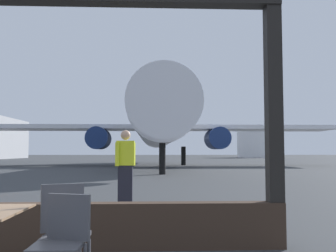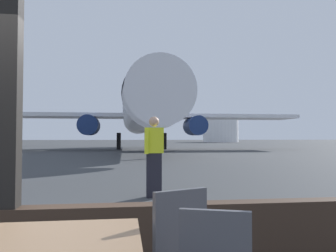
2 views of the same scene
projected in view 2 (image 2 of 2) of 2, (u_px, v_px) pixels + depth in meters
ground_plane at (115, 147)px, 42.88m from camera, size 220.00×220.00×0.00m
window_frame at (9, 141)px, 3.29m from camera, size 8.20×0.24×3.47m
airplane at (144, 112)px, 31.38m from camera, size 31.78×29.91×10.70m
ground_crew_worker at (154, 155)px, 7.13m from camera, size 0.43×0.43×1.74m
traffic_cone at (0, 172)px, 9.07m from camera, size 0.36×0.36×0.73m
fuel_storage_tank at (221, 131)px, 84.49m from camera, size 8.99×8.99×5.76m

